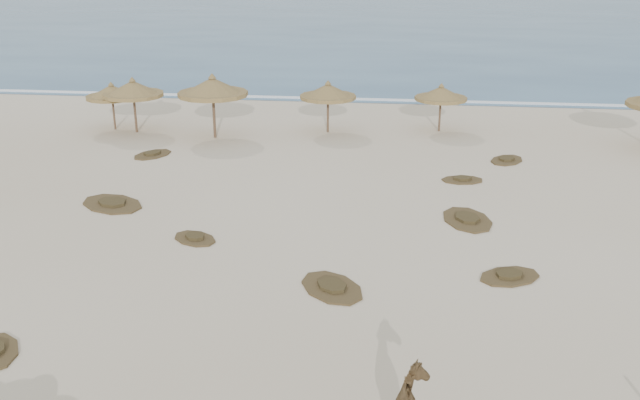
# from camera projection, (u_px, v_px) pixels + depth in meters

# --- Properties ---
(ground) EXTENTS (160.00, 160.00, 0.00)m
(ground) POSITION_uv_depth(u_px,v_px,m) (328.00, 301.00, 19.16)
(ground) COLOR beige
(ground) RESTS_ON ground
(ocean) EXTENTS (200.00, 100.00, 0.01)m
(ocean) POSITION_uv_depth(u_px,v_px,m) (392.00, 18.00, 89.15)
(ocean) COLOR #274F75
(ocean) RESTS_ON ground
(foam_line) EXTENTS (70.00, 0.60, 0.01)m
(foam_line) POSITION_uv_depth(u_px,v_px,m) (373.00, 100.00, 43.42)
(foam_line) COLOR white
(foam_line) RESTS_ON ground
(palapa_0) EXTENTS (3.27, 3.27, 2.81)m
(palapa_0) POSITION_uv_depth(u_px,v_px,m) (133.00, 89.00, 35.34)
(palapa_0) COLOR brown
(palapa_0) RESTS_ON ground
(palapa_1) EXTENTS (2.63, 2.63, 2.46)m
(palapa_1) POSITION_uv_depth(u_px,v_px,m) (112.00, 92.00, 36.00)
(palapa_1) COLOR brown
(palapa_1) RESTS_ON ground
(palapa_2) EXTENTS (3.60, 3.60, 3.18)m
(palapa_2) POSITION_uv_depth(u_px,v_px,m) (213.00, 88.00, 34.27)
(palapa_2) COLOR brown
(palapa_2) RESTS_ON ground
(palapa_3) EXTENTS (3.37, 3.37, 2.64)m
(palapa_3) POSITION_uv_depth(u_px,v_px,m) (328.00, 92.00, 35.40)
(palapa_3) COLOR brown
(palapa_3) RESTS_ON ground
(palapa_4) EXTENTS (3.21, 3.21, 2.46)m
(palapa_4) POSITION_uv_depth(u_px,v_px,m) (441.00, 94.00, 35.64)
(palapa_4) COLOR brown
(palapa_4) RESTS_ON ground
(scrub_1) EXTENTS (3.20, 2.90, 0.16)m
(scrub_1) POSITION_uv_depth(u_px,v_px,m) (112.00, 204.00, 26.12)
(scrub_1) COLOR brown
(scrub_1) RESTS_ON ground
(scrub_2) EXTENTS (1.94, 1.78, 0.16)m
(scrub_2) POSITION_uv_depth(u_px,v_px,m) (195.00, 238.00, 23.08)
(scrub_2) COLOR brown
(scrub_2) RESTS_ON ground
(scrub_3) EXTENTS (2.16, 2.80, 0.16)m
(scrub_3) POSITION_uv_depth(u_px,v_px,m) (467.00, 219.00, 24.65)
(scrub_3) COLOR brown
(scrub_3) RESTS_ON ground
(scrub_4) EXTENTS (2.25, 1.99, 0.16)m
(scrub_4) POSITION_uv_depth(u_px,v_px,m) (510.00, 276.00, 20.46)
(scrub_4) COLOR brown
(scrub_4) RESTS_ON ground
(scrub_6) EXTENTS (2.04, 2.32, 0.16)m
(scrub_6) POSITION_uv_depth(u_px,v_px,m) (152.00, 154.00, 32.17)
(scrub_6) COLOR brown
(scrub_6) RESTS_ON ground
(scrub_7) EXTENTS (1.85, 1.36, 0.16)m
(scrub_7) POSITION_uv_depth(u_px,v_px,m) (462.00, 180.00, 28.74)
(scrub_7) COLOR brown
(scrub_7) RESTS_ON ground
(scrub_9) EXTENTS (2.55, 2.70, 0.16)m
(scrub_9) POSITION_uv_depth(u_px,v_px,m) (332.00, 287.00, 19.81)
(scrub_9) COLOR brown
(scrub_9) RESTS_ON ground
(scrub_10) EXTENTS (2.04, 2.26, 0.16)m
(scrub_10) POSITION_uv_depth(u_px,v_px,m) (507.00, 160.00, 31.33)
(scrub_10) COLOR brown
(scrub_10) RESTS_ON ground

